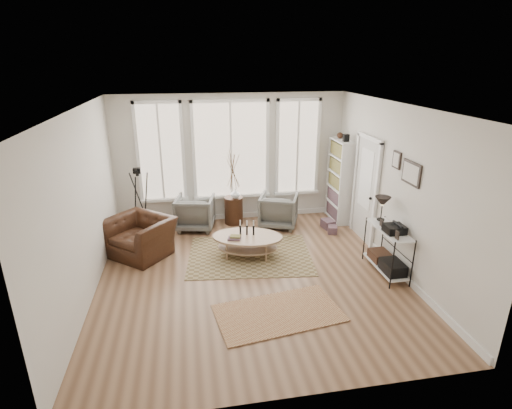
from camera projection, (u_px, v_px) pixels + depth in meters
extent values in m
plane|color=#8C6548|center=(251.00, 275.00, 7.04)|extent=(5.50, 5.50, 0.00)
plane|color=white|center=(250.00, 107.00, 6.04)|extent=(5.50, 5.50, 0.00)
cube|color=silver|center=(231.00, 159.00, 9.08)|extent=(5.20, 0.04, 2.90)
cube|color=silver|center=(294.00, 286.00, 3.99)|extent=(5.20, 0.04, 2.90)
cube|color=silver|center=(83.00, 207.00, 6.11)|extent=(0.04, 5.50, 2.90)
cube|color=silver|center=(397.00, 189.00, 6.96)|extent=(0.04, 5.50, 2.90)
cube|color=white|center=(232.00, 215.00, 9.55)|extent=(5.10, 0.04, 0.12)
cube|color=white|center=(387.00, 260.00, 7.44)|extent=(0.03, 5.40, 0.12)
cube|color=beige|center=(231.00, 150.00, 8.99)|extent=(1.60, 0.03, 2.10)
cube|color=beige|center=(161.00, 153.00, 8.74)|extent=(0.90, 0.03, 2.10)
cube|color=beige|center=(297.00, 148.00, 9.24)|extent=(0.90, 0.03, 2.10)
cube|color=white|center=(231.00, 150.00, 8.97)|extent=(1.74, 0.06, 2.24)
cube|color=white|center=(161.00, 153.00, 8.72)|extent=(1.04, 0.06, 2.24)
cube|color=white|center=(298.00, 148.00, 9.23)|extent=(1.04, 0.06, 2.24)
cube|color=white|center=(232.00, 196.00, 9.33)|extent=(4.10, 0.12, 0.06)
cube|color=silver|center=(366.00, 191.00, 8.16)|extent=(0.04, 0.88, 2.10)
cube|color=white|center=(366.00, 179.00, 8.07)|extent=(0.01, 0.55, 1.20)
cube|color=white|center=(376.00, 199.00, 7.70)|extent=(0.06, 0.08, 2.18)
cube|color=white|center=(355.00, 184.00, 8.61)|extent=(0.06, 0.08, 2.18)
cube|color=white|center=(370.00, 138.00, 7.78)|extent=(0.06, 1.06, 0.08)
sphere|color=black|center=(370.00, 198.00, 7.86)|extent=(0.06, 0.06, 0.06)
cube|color=white|center=(346.00, 186.00, 8.78)|extent=(0.30, 0.03, 1.90)
cube|color=white|center=(333.00, 176.00, 9.54)|extent=(0.30, 0.03, 1.90)
cube|color=white|center=(345.00, 181.00, 9.19)|extent=(0.02, 0.85, 1.90)
cube|color=white|center=(339.00, 181.00, 9.16)|extent=(0.30, 0.81, 1.90)
cube|color=brown|center=(339.00, 181.00, 9.16)|extent=(0.24, 0.75, 1.76)
cube|color=black|center=(346.00, 138.00, 8.62)|extent=(0.12, 0.10, 0.16)
sphere|color=#371D11|center=(340.00, 135.00, 8.95)|extent=(0.14, 0.14, 0.14)
cube|color=white|center=(385.00, 266.00, 7.11)|extent=(0.37, 1.07, 0.03)
cube|color=white|center=(390.00, 230.00, 6.86)|extent=(0.37, 1.07, 0.02)
cylinder|color=black|center=(392.00, 266.00, 6.48)|extent=(0.02, 0.02, 0.85)
cylinder|color=black|center=(413.00, 264.00, 6.54)|extent=(0.02, 0.02, 0.85)
cylinder|color=black|center=(365.00, 239.00, 7.46)|extent=(0.02, 0.02, 0.85)
cylinder|color=black|center=(382.00, 237.00, 7.52)|extent=(0.02, 0.02, 0.85)
cylinder|color=black|center=(381.00, 219.00, 7.17)|extent=(0.14, 0.14, 0.02)
cylinder|color=black|center=(381.00, 212.00, 7.12)|extent=(0.02, 0.02, 0.30)
cone|color=black|center=(383.00, 202.00, 7.05)|extent=(0.28, 0.28, 0.18)
cube|color=black|center=(395.00, 229.00, 6.70)|extent=(0.32, 0.30, 0.13)
cube|color=black|center=(393.00, 267.00, 6.84)|extent=(0.32, 0.45, 0.20)
cube|color=#371D11|center=(380.00, 256.00, 7.28)|extent=(0.32, 0.40, 0.16)
cube|color=black|center=(397.00, 235.00, 6.43)|extent=(0.02, 0.10, 0.14)
cube|color=black|center=(382.00, 223.00, 6.93)|extent=(0.02, 0.10, 0.12)
cube|color=black|center=(411.00, 173.00, 6.45)|extent=(0.03, 0.52, 0.38)
cube|color=silver|center=(411.00, 173.00, 6.45)|extent=(0.01, 0.44, 0.30)
cube|color=black|center=(397.00, 160.00, 6.88)|extent=(0.03, 0.24, 0.30)
cube|color=silver|center=(396.00, 160.00, 6.87)|extent=(0.01, 0.18, 0.24)
cube|color=brown|center=(250.00, 255.00, 7.74)|extent=(2.52, 2.00, 0.01)
cube|color=brown|center=(279.00, 313.00, 5.97)|extent=(1.98, 1.30, 0.01)
ellipsoid|color=tan|center=(247.00, 247.00, 7.66)|extent=(1.28, 0.98, 0.03)
ellipsoid|color=tan|center=(247.00, 237.00, 7.59)|extent=(1.50, 1.15, 0.04)
cylinder|color=tan|center=(230.00, 253.00, 7.41)|extent=(0.04, 0.04, 0.38)
cylinder|color=tan|center=(269.00, 250.00, 7.53)|extent=(0.04, 0.04, 0.38)
cylinder|color=tan|center=(227.00, 244.00, 7.80)|extent=(0.04, 0.04, 0.38)
cylinder|color=tan|center=(264.00, 241.00, 7.92)|extent=(0.04, 0.04, 0.38)
cylinder|color=black|center=(240.00, 231.00, 7.58)|extent=(0.04, 0.04, 0.19)
cylinder|color=black|center=(247.00, 230.00, 7.60)|extent=(0.04, 0.04, 0.19)
cylinder|color=black|center=(253.00, 230.00, 7.62)|extent=(0.04, 0.04, 0.19)
cube|color=#38522D|center=(235.00, 237.00, 7.44)|extent=(0.23, 0.17, 0.06)
imported|color=slate|center=(195.00, 212.00, 8.87)|extent=(0.95, 0.97, 0.75)
imported|color=slate|center=(279.00, 210.00, 9.00)|extent=(1.05, 1.06, 0.75)
cylinder|color=#371D11|center=(234.00, 210.00, 9.17)|extent=(0.42, 0.42, 0.63)
imported|color=silver|center=(235.00, 194.00, 8.96)|extent=(0.27, 0.27, 0.22)
imported|color=#371D11|center=(140.00, 237.00, 7.68)|extent=(1.51, 1.49, 0.74)
cylinder|color=black|center=(137.00, 174.00, 8.07)|extent=(0.06, 0.06, 0.06)
cube|color=black|center=(137.00, 171.00, 8.05)|extent=(0.15, 0.11, 0.11)
cylinder|color=black|center=(136.00, 172.00, 7.97)|extent=(0.06, 0.09, 0.06)
cube|color=brown|center=(328.00, 224.00, 8.97)|extent=(0.28, 0.34, 0.19)
cube|color=brown|center=(332.00, 230.00, 8.71)|extent=(0.25, 0.29, 0.16)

